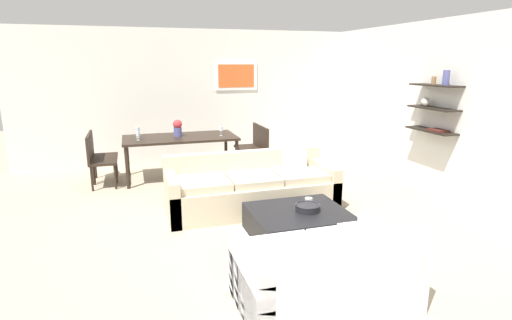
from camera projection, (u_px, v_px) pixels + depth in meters
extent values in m
plane|color=tan|center=(264.00, 216.00, 5.48)|extent=(18.00, 18.00, 0.00)
cube|color=silver|center=(225.00, 96.00, 8.52)|extent=(8.40, 0.06, 2.70)
cube|color=white|center=(236.00, 76.00, 8.45)|extent=(0.90, 0.02, 0.59)
cube|color=#E55926|center=(236.00, 76.00, 8.44)|extent=(0.77, 0.01, 0.47)
cube|color=silver|center=(428.00, 106.00, 6.59)|extent=(0.06, 8.20, 2.70)
cube|color=black|center=(436.00, 85.00, 6.16)|extent=(0.28, 0.90, 0.02)
cube|color=black|center=(433.00, 108.00, 6.24)|extent=(0.28, 0.90, 0.02)
cube|color=black|center=(431.00, 130.00, 6.32)|extent=(0.28, 0.90, 0.02)
cylinder|color=#4C518C|center=(446.00, 78.00, 5.94)|extent=(0.10, 0.10, 0.22)
sphere|color=silver|center=(426.00, 102.00, 6.39)|extent=(0.14, 0.14, 0.14)
cylinder|color=olive|center=(434.00, 80.00, 6.19)|extent=(0.07, 0.07, 0.12)
cube|color=#4C1E19|center=(438.00, 130.00, 6.18)|extent=(0.20, 0.28, 0.03)
cube|color=beige|center=(252.00, 196.00, 5.69)|extent=(2.36, 0.90, 0.42)
cube|color=beige|center=(245.00, 163.00, 5.94)|extent=(2.36, 0.16, 0.36)
cube|color=beige|center=(172.00, 197.00, 5.35)|extent=(0.14, 0.90, 0.60)
cube|color=beige|center=(323.00, 183.00, 5.99)|extent=(0.14, 0.90, 0.60)
cube|color=beige|center=(203.00, 183.00, 5.39)|extent=(0.67, 0.70, 0.10)
cube|color=beige|center=(253.00, 179.00, 5.59)|extent=(0.67, 0.70, 0.10)
cube|color=beige|center=(299.00, 175.00, 5.79)|extent=(0.67, 0.70, 0.10)
cube|color=white|center=(294.00, 162.00, 5.98)|extent=(0.36, 0.13, 0.36)
cube|color=white|center=(322.00, 280.00, 3.49)|extent=(1.47, 0.90, 0.42)
cube|color=white|center=(346.00, 258.00, 3.05)|extent=(1.47, 0.16, 0.36)
cube|color=white|center=(389.00, 260.00, 3.66)|extent=(0.14, 0.90, 0.60)
cube|color=white|center=(249.00, 283.00, 3.28)|extent=(0.14, 0.90, 0.60)
cube|color=white|center=(352.00, 246.00, 3.55)|extent=(0.58, 0.70, 0.10)
cube|color=white|center=(289.00, 255.00, 3.38)|extent=(0.58, 0.70, 0.10)
cube|color=white|center=(359.00, 244.00, 3.28)|extent=(0.36, 0.13, 0.36)
cube|color=black|center=(298.00, 226.00, 4.68)|extent=(1.09, 0.96, 0.38)
cylinder|color=black|center=(308.00, 208.00, 4.63)|extent=(0.28, 0.28, 0.07)
torus|color=black|center=(308.00, 205.00, 4.62)|extent=(0.29, 0.29, 0.02)
cylinder|color=silver|center=(309.00, 201.00, 4.81)|extent=(0.09, 0.09, 0.09)
cube|color=black|center=(180.00, 138.00, 7.19)|extent=(1.98, 0.98, 0.04)
cylinder|color=black|center=(127.00, 168.00, 6.62)|extent=(0.06, 0.06, 0.71)
cylinder|color=black|center=(237.00, 160.00, 7.15)|extent=(0.06, 0.06, 0.71)
cylinder|color=black|center=(127.00, 156.00, 7.41)|extent=(0.06, 0.06, 0.71)
cylinder|color=black|center=(226.00, 150.00, 7.95)|extent=(0.06, 0.06, 0.71)
cube|color=black|center=(104.00, 156.00, 7.09)|extent=(0.44, 0.44, 0.04)
cube|color=black|center=(91.00, 144.00, 6.98)|extent=(0.04, 0.44, 0.43)
cylinder|color=black|center=(116.00, 170.00, 7.03)|extent=(0.04, 0.04, 0.41)
cylinder|color=black|center=(117.00, 165.00, 7.37)|extent=(0.04, 0.04, 0.41)
cylinder|color=black|center=(94.00, 172.00, 6.93)|extent=(0.04, 0.04, 0.41)
cylinder|color=black|center=(96.00, 167.00, 7.26)|extent=(0.04, 0.04, 0.41)
cube|color=black|center=(103.00, 162.00, 6.68)|extent=(0.44, 0.44, 0.04)
cube|color=black|center=(89.00, 149.00, 6.57)|extent=(0.04, 0.44, 0.43)
cylinder|color=black|center=(115.00, 177.00, 6.62)|extent=(0.04, 0.04, 0.41)
cylinder|color=black|center=(116.00, 172.00, 6.96)|extent=(0.04, 0.04, 0.41)
cylinder|color=black|center=(92.00, 179.00, 6.52)|extent=(0.04, 0.04, 0.41)
cylinder|color=black|center=(94.00, 173.00, 6.85)|extent=(0.04, 0.04, 0.41)
cube|color=black|center=(247.00, 147.00, 7.85)|extent=(0.44, 0.44, 0.04)
cube|color=black|center=(257.00, 135.00, 7.85)|extent=(0.04, 0.44, 0.43)
cylinder|color=black|center=(236.00, 157.00, 8.02)|extent=(0.04, 0.04, 0.41)
cylinder|color=black|center=(241.00, 161.00, 7.68)|extent=(0.04, 0.04, 0.41)
cylinder|color=black|center=(253.00, 156.00, 8.12)|extent=(0.04, 0.04, 0.41)
cylinder|color=black|center=(259.00, 160.00, 7.79)|extent=(0.04, 0.04, 0.41)
cube|color=black|center=(254.00, 152.00, 7.44)|extent=(0.44, 0.44, 0.04)
cube|color=black|center=(264.00, 139.00, 7.44)|extent=(0.04, 0.44, 0.43)
cylinder|color=black|center=(242.00, 162.00, 7.61)|extent=(0.04, 0.04, 0.41)
cylinder|color=black|center=(247.00, 167.00, 7.27)|extent=(0.04, 0.04, 0.41)
cylinder|color=black|center=(260.00, 161.00, 7.71)|extent=(0.04, 0.04, 0.41)
cylinder|color=black|center=(266.00, 165.00, 7.38)|extent=(0.04, 0.04, 0.41)
cylinder|color=silver|center=(221.00, 135.00, 7.28)|extent=(0.06, 0.06, 0.01)
cylinder|color=silver|center=(221.00, 133.00, 7.27)|extent=(0.01, 0.01, 0.08)
cylinder|color=silver|center=(221.00, 129.00, 7.25)|extent=(0.07, 0.07, 0.08)
cylinder|color=silver|center=(138.00, 140.00, 6.87)|extent=(0.06, 0.06, 0.01)
cylinder|color=silver|center=(138.00, 138.00, 6.86)|extent=(0.01, 0.01, 0.06)
cylinder|color=silver|center=(138.00, 134.00, 6.84)|extent=(0.07, 0.07, 0.08)
cylinder|color=silver|center=(138.00, 137.00, 7.09)|extent=(0.06, 0.06, 0.01)
cylinder|color=silver|center=(138.00, 135.00, 7.08)|extent=(0.01, 0.01, 0.09)
cylinder|color=silver|center=(138.00, 130.00, 7.06)|extent=(0.08, 0.08, 0.10)
cylinder|color=#4C518C|center=(178.00, 132.00, 7.21)|extent=(0.14, 0.14, 0.16)
sphere|color=red|center=(177.00, 124.00, 7.17)|extent=(0.16, 0.16, 0.16)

